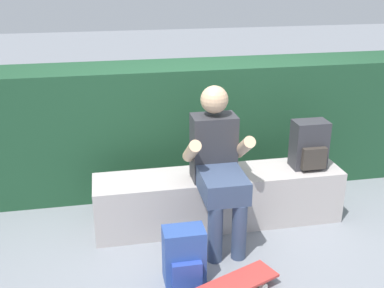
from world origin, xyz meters
name	(u,v)px	position (x,y,z in m)	size (l,w,h in m)	color
ground_plane	(226,238)	(0.00, 0.00, 0.00)	(24.00, 24.00, 0.00)	gray
bench_main	(219,198)	(0.00, 0.25, 0.22)	(2.03, 0.42, 0.45)	#B2A9A6
person_skater	(218,162)	(-0.07, 0.05, 0.65)	(0.49, 0.62, 1.20)	#333338
backpack_on_bench	(309,145)	(0.76, 0.25, 0.64)	(0.28, 0.23, 0.40)	#333338
backpack_on_ground	(184,256)	(-0.42, -0.46, 0.19)	(0.28, 0.23, 0.40)	#2D4C99
hedge_row	(189,126)	(-0.10, 1.06, 0.59)	(4.97, 0.58, 1.18)	#1D472B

